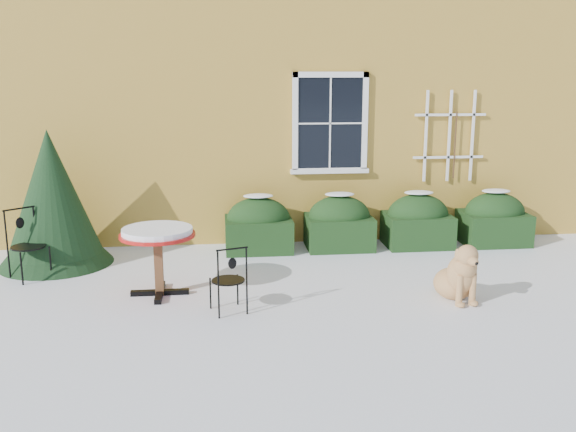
{
  "coord_description": "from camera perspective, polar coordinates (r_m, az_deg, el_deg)",
  "views": [
    {
      "loc": [
        -0.92,
        -7.33,
        2.79
      ],
      "look_at": [
        0.0,
        1.0,
        0.9
      ],
      "focal_mm": 40.0,
      "sensor_mm": 36.0,
      "label": 1
    }
  ],
  "objects": [
    {
      "name": "ground",
      "position": [
        7.89,
        0.81,
        -7.98
      ],
      "size": [
        80.0,
        80.0,
        0.0
      ],
      "primitive_type": "plane",
      "color": "white",
      "rests_on": "ground"
    },
    {
      "name": "patio_chair_far",
      "position": [
        9.5,
        -22.21,
        -2.31
      ],
      "size": [
        0.6,
        0.6,
        0.97
      ],
      "rotation": [
        0.0,
        0.0,
        0.69
      ],
      "color": "black",
      "rests_on": "ground"
    },
    {
      "name": "dog",
      "position": [
        8.25,
        14.95,
        -5.21
      ],
      "size": [
        0.57,
        0.88,
        0.78
      ],
      "rotation": [
        0.0,
        0.0,
        0.15
      ],
      "color": "tan",
      "rests_on": "ground"
    },
    {
      "name": "evergreen_shrub",
      "position": [
        9.97,
        -20.17,
        0.42
      ],
      "size": [
        1.65,
        1.65,
        1.99
      ],
      "rotation": [
        0.0,
        0.0,
        0.43
      ],
      "color": "black",
      "rests_on": "ground"
    },
    {
      "name": "house",
      "position": [
        14.36,
        -2.72,
        14.39
      ],
      "size": [
        12.4,
        8.4,
        6.4
      ],
      "color": "gold",
      "rests_on": "ground"
    },
    {
      "name": "bistro_table",
      "position": [
        8.21,
        -11.52,
        -2.05
      ],
      "size": [
        0.95,
        0.95,
        0.88
      ],
      "rotation": [
        0.0,
        0.0,
        0.07
      ],
      "color": "black",
      "rests_on": "ground"
    },
    {
      "name": "hedge_row",
      "position": [
        10.48,
        8.06,
        -0.58
      ],
      "size": [
        4.95,
        0.8,
        0.91
      ],
      "color": "black",
      "rests_on": "ground"
    },
    {
      "name": "patio_chair_near",
      "position": [
        7.58,
        -5.26,
        -5.61
      ],
      "size": [
        0.46,
        0.45,
        0.83
      ],
      "rotation": [
        0.0,
        0.0,
        3.43
      ],
      "color": "black",
      "rests_on": "ground"
    }
  ]
}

